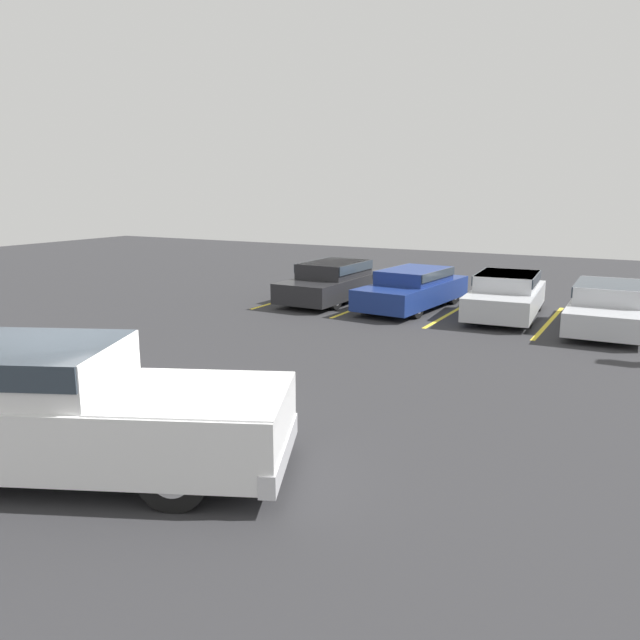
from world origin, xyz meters
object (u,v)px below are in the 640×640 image
(pickup_truck, at_px, (59,409))
(parked_sedan_a, at_px, (334,280))
(parked_sedan_c, at_px, (506,294))
(parked_sedan_d, at_px, (609,305))
(parked_sedan_b, at_px, (413,287))

(pickup_truck, xyz_separation_m, parked_sedan_a, (-2.79, 12.89, -0.17))
(parked_sedan_c, xyz_separation_m, parked_sedan_d, (2.71, -0.36, -0.02))
(pickup_truck, relative_size, parked_sedan_c, 1.39)
(pickup_truck, bearing_deg, parked_sedan_a, 78.22)
(pickup_truck, relative_size, parked_sedan_b, 1.29)
(parked_sedan_b, xyz_separation_m, parked_sedan_c, (2.79, 0.08, 0.01))
(parked_sedan_b, distance_m, parked_sedan_d, 5.50)
(parked_sedan_a, xyz_separation_m, parked_sedan_d, (8.24, -0.26, -0.03))
(parked_sedan_a, height_order, parked_sedan_d, parked_sedan_a)
(parked_sedan_c, bearing_deg, parked_sedan_b, -92.72)
(parked_sedan_b, bearing_deg, parked_sedan_c, 96.64)
(pickup_truck, height_order, parked_sedan_d, pickup_truck)
(parked_sedan_a, xyz_separation_m, parked_sedan_b, (2.75, 0.02, -0.03))
(pickup_truck, distance_m, parked_sedan_d, 13.76)
(parked_sedan_d, bearing_deg, pickup_truck, -24.96)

